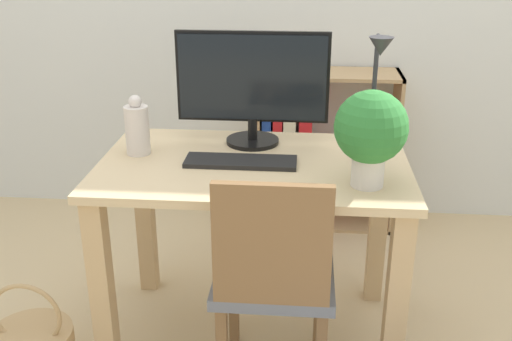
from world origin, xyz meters
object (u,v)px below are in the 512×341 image
object	(u,v)px
monitor	(252,82)
vase	(137,128)
potted_plant	(371,131)
keyboard	(241,162)
chair	(274,275)
desk_lamp	(376,88)
bookshelf	(302,156)

from	to	relation	value
monitor	vase	xyz separation A→B (m)	(-0.41, -0.15, -0.14)
monitor	potted_plant	bearing A→B (deg)	-43.21
keyboard	potted_plant	size ratio (longest dim) A/B	1.25
monitor	chair	size ratio (longest dim) A/B	0.69
vase	chair	bearing A→B (deg)	-33.35
monitor	keyboard	distance (m)	0.32
vase	chair	distance (m)	0.73
keyboard	potted_plant	xyz separation A→B (m)	(0.43, -0.16, 0.18)
keyboard	desk_lamp	bearing A→B (deg)	2.15
keyboard	bookshelf	size ratio (longest dim) A/B	0.47
vase	desk_lamp	size ratio (longest dim) A/B	0.49
vase	bookshelf	bearing A→B (deg)	57.90
vase	potted_plant	distance (m)	0.85
potted_plant	bookshelf	world-z (taller)	potted_plant
monitor	desk_lamp	xyz separation A→B (m)	(0.43, -0.21, 0.04)
potted_plant	chair	bearing A→B (deg)	-158.35
monitor	chair	world-z (taller)	monitor
keyboard	bookshelf	world-z (taller)	bookshelf
monitor	vase	size ratio (longest dim) A/B	2.59
desk_lamp	bookshelf	world-z (taller)	desk_lamp
vase	bookshelf	xyz separation A→B (m)	(0.60, 0.96, -0.45)
vase	desk_lamp	world-z (taller)	desk_lamp
monitor	desk_lamp	size ratio (longest dim) A/B	1.26
chair	bookshelf	size ratio (longest dim) A/B	1.00
desk_lamp	chair	world-z (taller)	desk_lamp
vase	bookshelf	size ratio (longest dim) A/B	0.27
monitor	bookshelf	size ratio (longest dim) A/B	0.69
monitor	desk_lamp	world-z (taller)	desk_lamp
keyboard	vase	xyz separation A→B (m)	(-0.39, 0.07, 0.09)
desk_lamp	keyboard	bearing A→B (deg)	-177.85
vase	potted_plant	bearing A→B (deg)	-15.59
chair	bookshelf	distance (m)	1.31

